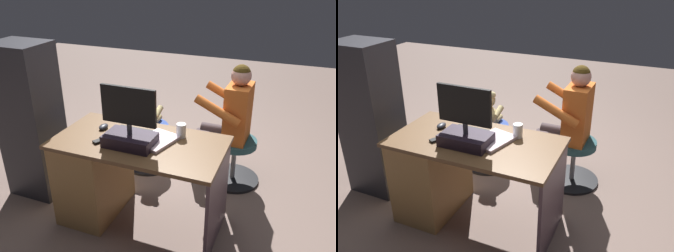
% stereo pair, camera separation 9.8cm
% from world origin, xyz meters
% --- Properties ---
extents(ground_plane, '(10.00, 10.00, 0.00)m').
position_xyz_m(ground_plane, '(0.00, 0.00, 0.00)').
color(ground_plane, '#745D54').
extents(desk, '(1.25, 0.66, 0.72)m').
position_xyz_m(desk, '(0.32, 0.44, 0.39)').
color(desk, brown).
rests_on(desk, ground_plane).
extents(monitor, '(0.40, 0.22, 0.43)m').
position_xyz_m(monitor, '(0.03, 0.52, 0.84)').
color(monitor, black).
rests_on(monitor, desk).
extents(keyboard, '(0.42, 0.14, 0.02)m').
position_xyz_m(keyboard, '(0.02, 0.35, 0.73)').
color(keyboard, black).
rests_on(keyboard, desk).
extents(computer_mouse, '(0.06, 0.10, 0.04)m').
position_xyz_m(computer_mouse, '(0.35, 0.36, 0.74)').
color(computer_mouse, '#27272E').
rests_on(computer_mouse, desk).
extents(cup, '(0.07, 0.07, 0.10)m').
position_xyz_m(cup, '(-0.26, 0.27, 0.78)').
color(cup, white).
rests_on(cup, desk).
extents(tv_remote, '(0.11, 0.15, 0.02)m').
position_xyz_m(tv_remote, '(0.24, 0.53, 0.73)').
color(tv_remote, black).
rests_on(tv_remote, desk).
extents(notebook_binder, '(0.29, 0.35, 0.02)m').
position_xyz_m(notebook_binder, '(-0.13, 0.41, 0.73)').
color(notebook_binder, silver).
rests_on(notebook_binder, desk).
extents(office_chair_teddy, '(0.52, 0.52, 0.43)m').
position_xyz_m(office_chair_teddy, '(0.32, -0.39, 0.24)').
color(office_chair_teddy, black).
rests_on(office_chair_teddy, ground_plane).
extents(teddy_bear, '(0.25, 0.25, 0.36)m').
position_xyz_m(teddy_bear, '(0.32, -0.41, 0.59)').
color(teddy_bear, '#D1BD7F').
rests_on(teddy_bear, office_chair_teddy).
extents(visitor_chair, '(0.50, 0.50, 0.43)m').
position_xyz_m(visitor_chair, '(-0.55, -0.41, 0.24)').
color(visitor_chair, black).
rests_on(visitor_chair, ground_plane).
extents(person, '(0.50, 0.48, 1.13)m').
position_xyz_m(person, '(-0.47, -0.41, 0.65)').
color(person, orange).
rests_on(person, ground_plane).
extents(equipment_rack, '(0.44, 0.36, 1.34)m').
position_xyz_m(equipment_rack, '(1.05, 0.37, 0.67)').
color(equipment_rack, '#28272D').
rests_on(equipment_rack, ground_plane).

